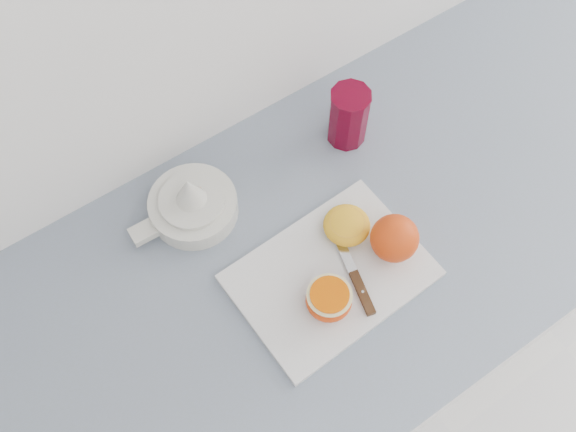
{
  "coord_description": "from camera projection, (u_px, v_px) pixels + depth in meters",
  "views": [
    {
      "loc": [
        -0.55,
        1.35,
        1.88
      ],
      "look_at": [
        -0.28,
        1.75,
        0.96
      ],
      "focal_mm": 40.0,
      "sensor_mm": 36.0,
      "label": 1
    }
  ],
  "objects": [
    {
      "name": "red_tumbler",
      "position": [
        348.0,
        118.0,
        1.15
      ],
      "size": [
        0.07,
        0.07,
        0.12
      ],
      "color": "#610017",
      "rests_on": "counter"
    },
    {
      "name": "half_orange",
      "position": [
        329.0,
        299.0,
        1.01
      ],
      "size": [
        0.07,
        0.07,
        0.05
      ],
      "color": "#EB4C18",
      "rests_on": "cutting_board"
    },
    {
      "name": "whole_orange",
      "position": [
        395.0,
        238.0,
        1.04
      ],
      "size": [
        0.08,
        0.08,
        0.08
      ],
      "color": "#EB4C18",
      "rests_on": "cutting_board"
    },
    {
      "name": "citrus_juicer",
      "position": [
        192.0,
        204.0,
        1.1
      ],
      "size": [
        0.19,
        0.15,
        0.1
      ],
      "color": "white",
      "rests_on": "counter"
    },
    {
      "name": "counter",
      "position": [
        337.0,
        312.0,
        1.5
      ],
      "size": [
        2.53,
        0.64,
        0.89
      ],
      "color": "white",
      "rests_on": "ground"
    },
    {
      "name": "paring_knife",
      "position": [
        359.0,
        284.0,
        1.04
      ],
      "size": [
        0.06,
        0.18,
        0.01
      ],
      "color": "#492918",
      "rests_on": "cutting_board"
    },
    {
      "name": "cutting_board",
      "position": [
        331.0,
        275.0,
        1.06
      ],
      "size": [
        0.32,
        0.24,
        0.01
      ],
      "primitive_type": "cube",
      "rotation": [
        0.0,
        0.0,
        0.04
      ],
      "color": "silver",
      "rests_on": "counter"
    },
    {
      "name": "squeezed_shell",
      "position": [
        347.0,
        225.0,
        1.08
      ],
      "size": [
        0.08,
        0.08,
        0.03
      ],
      "color": "gold",
      "rests_on": "cutting_board"
    }
  ]
}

